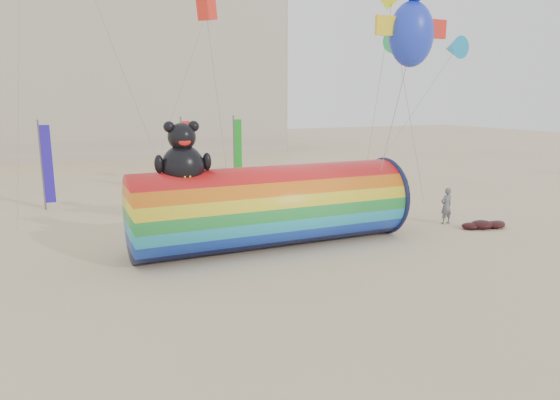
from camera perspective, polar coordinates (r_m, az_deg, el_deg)
name	(u,v)px	position (r m, az deg, el deg)	size (l,w,h in m)	color
ground	(284,271)	(19.00, 0.47, -8.07)	(160.00, 160.00, 0.00)	#CCB58C
hotel_building	(3,60)	(62.52, -29.11, 13.76)	(60.40, 15.40, 20.60)	#B7AD99
windsock_assembly	(271,204)	(21.71, -0.99, -0.47)	(12.15, 3.70, 5.60)	red
kite_handler	(446,206)	(27.04, 18.48, -0.64)	(0.69, 0.45, 1.89)	slate
fabric_bundle	(484,225)	(27.01, 22.31, -2.61)	(2.62, 1.35, 0.41)	#3D0B0D
festival_banners	(164,156)	(33.63, -13.16, 4.87)	(13.14, 2.70, 5.20)	#59595E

